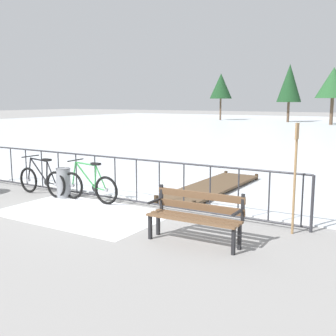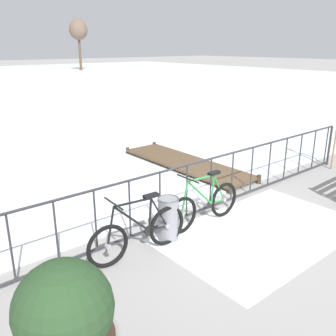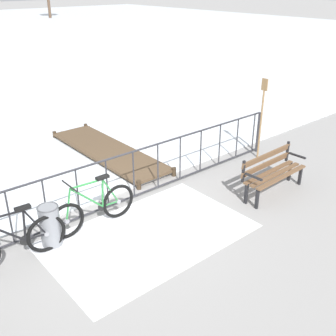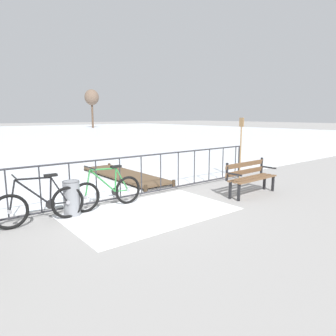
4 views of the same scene
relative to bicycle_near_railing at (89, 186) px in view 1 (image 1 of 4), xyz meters
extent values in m
plane|color=gray|center=(0.51, 0.34, -0.37)|extent=(160.00, 160.00, 0.00)
cube|color=white|center=(0.57, -0.86, -0.36)|extent=(3.53, 2.18, 0.01)
cylinder|color=#2D2D33|center=(0.51, 0.34, 0.68)|extent=(9.00, 0.04, 0.04)
cylinder|color=#2D2D33|center=(0.51, 0.34, -0.29)|extent=(9.00, 0.04, 0.04)
cylinder|color=#2D2D33|center=(5.01, 0.34, 0.16)|extent=(0.06, 0.06, 1.05)
cylinder|color=#2D2D33|center=(-3.19, 0.34, 0.20)|extent=(0.03, 0.03, 0.97)
cylinder|color=#2D2D33|center=(-2.57, 0.34, 0.20)|extent=(0.03, 0.03, 0.97)
cylinder|color=#2D2D33|center=(-1.96, 0.34, 0.20)|extent=(0.03, 0.03, 0.97)
cylinder|color=#2D2D33|center=(-1.34, 0.34, 0.20)|extent=(0.03, 0.03, 0.97)
cylinder|color=#2D2D33|center=(-0.72, 0.34, 0.20)|extent=(0.03, 0.03, 0.97)
cylinder|color=#2D2D33|center=(-0.10, 0.34, 0.20)|extent=(0.03, 0.03, 0.97)
cylinder|color=#2D2D33|center=(0.51, 0.34, 0.20)|extent=(0.03, 0.03, 0.97)
cylinder|color=#2D2D33|center=(1.13, 0.34, 0.20)|extent=(0.03, 0.03, 0.97)
cylinder|color=#2D2D33|center=(1.75, 0.34, 0.20)|extent=(0.03, 0.03, 0.97)
cylinder|color=#2D2D33|center=(2.36, 0.34, 0.20)|extent=(0.03, 0.03, 0.97)
cylinder|color=#2D2D33|center=(2.98, 0.34, 0.20)|extent=(0.03, 0.03, 0.97)
cylinder|color=#2D2D33|center=(3.60, 0.34, 0.20)|extent=(0.03, 0.03, 0.97)
cylinder|color=#2D2D33|center=(4.22, 0.34, 0.20)|extent=(0.03, 0.03, 0.97)
cylinder|color=#2D2D33|center=(4.83, 0.34, 0.20)|extent=(0.03, 0.03, 0.97)
torus|color=black|center=(0.52, 0.00, -0.04)|extent=(0.66, 0.06, 0.66)
cylinder|color=gray|center=(0.52, 0.00, -0.04)|extent=(0.08, 0.06, 0.08)
torus|color=black|center=(-0.53, 0.00, -0.04)|extent=(0.66, 0.06, 0.66)
cylinder|color=gray|center=(-0.53, 0.00, -0.04)|extent=(0.08, 0.06, 0.08)
cylinder|color=#2D843D|center=(0.21, 0.00, 0.25)|extent=(0.08, 0.04, 0.53)
cylinder|color=#2D843D|center=(-0.11, 0.00, 0.26)|extent=(0.61, 0.04, 0.59)
cylinder|color=#2D843D|center=(-0.09, 0.00, 0.53)|extent=(0.63, 0.04, 0.07)
cylinder|color=#2D843D|center=(0.35, 0.00, -0.03)|extent=(0.34, 0.03, 0.05)
cylinder|color=#2D843D|center=(0.37, 0.00, 0.24)|extent=(0.32, 0.03, 0.56)
cylinder|color=#2D843D|center=(-0.47, 0.00, 0.25)|extent=(0.16, 0.03, 0.59)
cube|color=black|center=(0.23, 0.00, 0.55)|extent=(0.24, 0.10, 0.05)
cylinder|color=black|center=(-0.40, 0.00, 0.59)|extent=(0.03, 0.52, 0.03)
cylinder|color=black|center=(0.19, 0.00, -0.02)|extent=(0.18, 0.02, 0.18)
torus|color=black|center=(-0.96, -0.13, -0.04)|extent=(0.66, 0.09, 0.66)
cylinder|color=gray|center=(-0.96, -0.13, -0.04)|extent=(0.08, 0.06, 0.08)
torus|color=black|center=(-2.01, -0.07, -0.04)|extent=(0.66, 0.09, 0.66)
cylinder|color=gray|center=(-2.01, -0.07, -0.04)|extent=(0.08, 0.06, 0.08)
cylinder|color=black|center=(-1.27, -0.11, 0.25)|extent=(0.08, 0.04, 0.53)
cylinder|color=black|center=(-1.59, -0.10, 0.26)|extent=(0.61, 0.07, 0.59)
cylinder|color=black|center=(-1.57, -0.10, 0.53)|extent=(0.63, 0.07, 0.07)
cylinder|color=black|center=(-1.13, -0.12, -0.03)|extent=(0.34, 0.05, 0.05)
cylinder|color=black|center=(-1.11, -0.12, 0.24)|extent=(0.32, 0.05, 0.56)
cylinder|color=black|center=(-1.94, -0.08, 0.25)|extent=(0.16, 0.04, 0.59)
cube|color=black|center=(-1.25, -0.11, 0.55)|extent=(0.24, 0.11, 0.05)
cylinder|color=black|center=(-1.88, -0.08, 0.59)|extent=(0.05, 0.52, 0.03)
cylinder|color=black|center=(-1.29, -0.11, -0.02)|extent=(0.18, 0.03, 0.18)
cube|color=brown|center=(3.49, -1.18, 0.07)|extent=(1.60, 0.15, 0.04)
cube|color=brown|center=(3.49, -1.33, 0.07)|extent=(1.60, 0.15, 0.04)
cube|color=brown|center=(3.49, -1.48, 0.07)|extent=(1.60, 0.15, 0.04)
cube|color=brown|center=(3.48, -1.08, 0.21)|extent=(1.60, 0.10, 0.12)
cube|color=brown|center=(3.48, -1.08, 0.41)|extent=(1.60, 0.10, 0.12)
cube|color=black|center=(4.25, -1.44, -0.15)|extent=(0.05, 0.06, 0.44)
cube|color=black|center=(4.25, -1.18, -0.15)|extent=(0.05, 0.06, 0.44)
cube|color=black|center=(4.24, -1.06, 0.30)|extent=(0.05, 0.05, 0.45)
cube|color=black|center=(4.25, -1.31, 0.27)|extent=(0.05, 0.40, 0.04)
cube|color=black|center=(2.73, -1.48, -0.15)|extent=(0.05, 0.06, 0.44)
cube|color=black|center=(2.73, -1.22, -0.15)|extent=(0.05, 0.06, 0.44)
cube|color=black|center=(2.72, -1.10, 0.30)|extent=(0.05, 0.05, 0.45)
cube|color=black|center=(2.73, -1.35, 0.27)|extent=(0.05, 0.40, 0.04)
cylinder|color=gray|center=(-0.83, 0.00, -0.01)|extent=(0.34, 0.34, 0.72)
torus|color=#494A4E|center=(-0.83, 0.00, 0.35)|extent=(0.35, 0.35, 0.02)
cylinder|color=#937047|center=(4.75, 0.08, 0.48)|extent=(0.04, 0.04, 1.70)
cube|color=#937047|center=(4.75, 0.08, 1.47)|extent=(0.03, 0.16, 0.28)
cube|color=brown|center=(1.96, 2.62, -0.25)|extent=(1.10, 3.96, 0.06)
cylinder|color=#3C2E20|center=(1.46, 0.64, -0.27)|extent=(0.10, 0.10, 0.20)
cylinder|color=#3C2E20|center=(2.45, 0.64, -0.27)|extent=(0.10, 0.10, 0.20)
cylinder|color=#3C2E20|center=(1.46, 4.60, -0.27)|extent=(0.10, 0.10, 0.20)
cylinder|color=#3C2E20|center=(2.45, 4.60, -0.27)|extent=(0.10, 0.10, 0.20)
cylinder|color=brown|center=(-6.27, 38.63, 1.45)|extent=(0.27, 0.27, 3.63)
cone|color=#193D1E|center=(-6.27, 38.63, 3.82)|extent=(2.61, 2.61, 4.02)
cylinder|color=brown|center=(-14.51, 39.11, 1.78)|extent=(0.21, 0.21, 4.29)
cone|color=#193D1E|center=(-14.51, 39.11, 3.67)|extent=(2.62, 2.62, 2.93)
cylinder|color=brown|center=(-1.25, 35.63, 1.78)|extent=(0.31, 0.31, 4.30)
cone|color=#235128|center=(-1.25, 35.63, 3.66)|extent=(3.28, 3.28, 2.89)
camera|label=1|loc=(6.64, -7.25, 2.00)|focal=44.87mm
camera|label=2|loc=(-4.32, -4.19, 2.68)|focal=39.59mm
camera|label=3|loc=(-2.98, -5.56, 3.70)|focal=43.20mm
camera|label=4|loc=(-3.06, -6.00, 1.69)|focal=32.49mm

